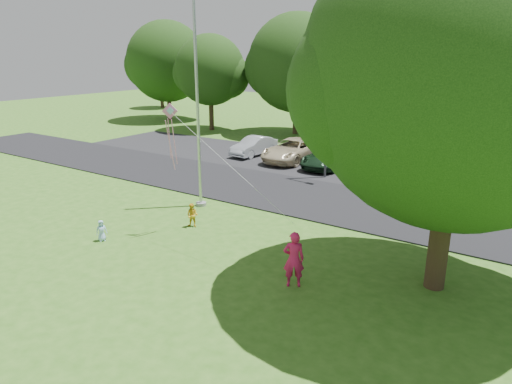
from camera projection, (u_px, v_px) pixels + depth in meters
The scene contains 14 objects.
ground at pixel (185, 261), 16.21m from camera, with size 120.00×120.00×0.00m, color #32651A.
park_road at pixel (304, 196), 23.34m from camera, with size 60.00×6.00×0.06m, color black.
parking_strip at pixel (353, 170), 28.51m from camera, with size 42.00×7.00×0.06m, color black.
flagpole at pixel (198, 119), 20.81m from camera, with size 0.50×0.50×10.00m.
street_lamp at pixel (332, 112), 25.50m from camera, with size 1.82×0.43×6.50m.
trash_can at pixel (380, 179), 24.47m from camera, with size 0.69×0.69×1.09m.
big_tree at pixel (456, 80), 12.55m from camera, with size 9.48×8.87×11.01m.
tree_row at pixel (426, 72), 32.92m from camera, with size 64.35×11.94×10.88m.
horizon_trees at pixel (482, 85), 39.68m from camera, with size 77.46×7.20×7.02m.
parked_cars at pixel (347, 158), 28.54m from camera, with size 17.04×5.41×1.48m.
woman at pixel (294, 259), 14.22m from camera, with size 0.67×0.44×1.84m, color #D91D5A.
child_yellow at pixel (192, 215), 19.20m from camera, with size 0.50×0.39×1.03m, color gold.
child_blue at pixel (101, 231), 17.81m from camera, with size 0.42×0.27×0.85m, color #A6D0FF.
kite at pixel (173, 124), 17.35m from camera, with size 6.46×1.51×3.18m.
Camera 1 is at (10.31, -10.86, 7.11)m, focal length 32.00 mm.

